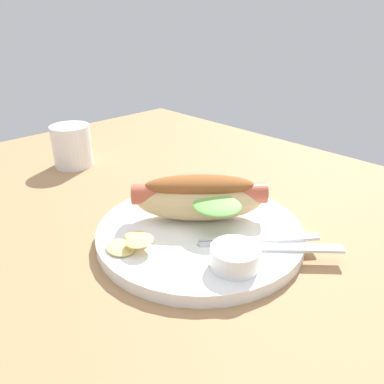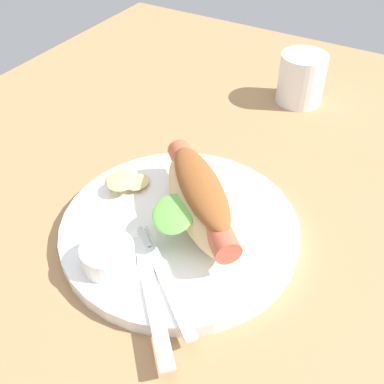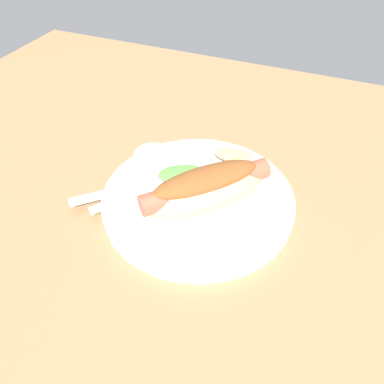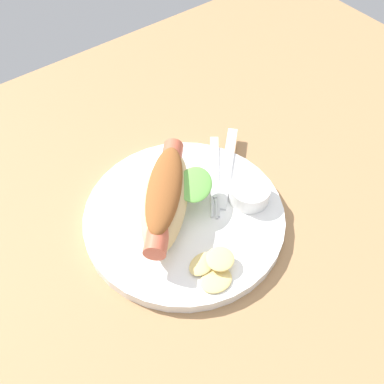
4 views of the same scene
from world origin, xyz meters
TOP-DOWN VIEW (x-y plane):
  - ground_plane at (0.00, 0.00)cm, footprint 120.00×90.00cm
  - plate at (0.84, -2.07)cm, footprint 26.53×26.53cm
  - hot_dog at (2.51, -3.68)cm, footprint 15.52×16.08cm
  - sauce_ramekin at (-7.63, 1.15)cm, footprint 5.43×5.43cm
  - fork at (-6.74, -5.07)cm, footprint 10.07×12.36cm
  - knife at (-8.94, -4.96)cm, footprint 12.16×11.72cm
  - chips_pile at (3.18, 6.98)cm, footprint 6.15×5.87cm
  - drinking_cup at (35.65, -3.10)cm, footprint 7.18×7.18cm

SIDE VIEW (x-z plane):
  - ground_plane at x=0.00cm, z-range -1.80..0.00cm
  - plate at x=0.84cm, z-range 0.00..1.60cm
  - knife at x=-8.94cm, z-range 1.60..1.96cm
  - fork at x=-6.74cm, z-range 1.60..2.00cm
  - chips_pile at x=3.18cm, z-range 1.44..3.20cm
  - sauce_ramekin at x=-7.63cm, z-range 1.60..4.00cm
  - drinking_cup at x=35.65cm, z-range 0.00..7.76cm
  - hot_dog at x=2.51cm, z-range 1.81..7.90cm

